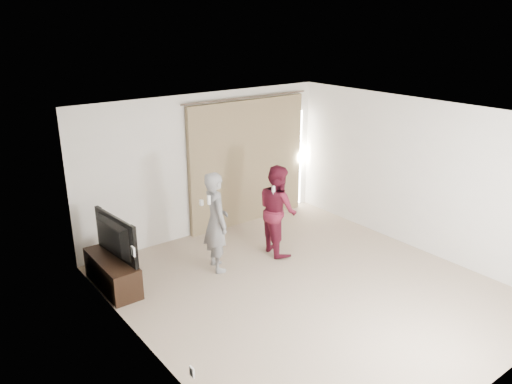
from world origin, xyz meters
TOP-DOWN VIEW (x-y plane):
  - floor at (0.00, 0.00)m, footprint 5.50×5.50m
  - wall_back at (0.00, 2.75)m, footprint 5.00×0.04m
  - wall_left at (-2.50, -0.00)m, footprint 0.04×5.50m
  - ceiling at (0.00, 0.00)m, footprint 5.00×5.50m
  - curtain at (0.91, 2.68)m, footprint 2.80×0.11m
  - tv_console at (-2.27, 1.80)m, footprint 0.42×1.22m
  - tv at (-2.27, 1.80)m, footprint 0.26×1.13m
  - scratching_post at (-2.10, 2.40)m, footprint 0.39×0.39m
  - person_man at (-0.70, 1.36)m, footprint 0.52×0.67m
  - person_woman at (0.46, 1.25)m, footprint 0.72×0.85m

SIDE VIEW (x-z plane):
  - floor at x=0.00m, z-range 0.00..0.00m
  - scratching_post at x=-2.10m, z-range -0.05..0.47m
  - tv_console at x=-2.27m, z-range 0.00..0.47m
  - person_woman at x=0.46m, z-range 0.00..1.55m
  - tv at x=-2.27m, z-range 0.47..1.12m
  - person_man at x=-0.70m, z-range 0.00..1.62m
  - curtain at x=0.91m, z-range -0.02..2.43m
  - wall_left at x=-2.50m, z-range 0.00..2.60m
  - wall_back at x=0.00m, z-range 0.00..2.60m
  - ceiling at x=0.00m, z-range 2.60..2.60m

